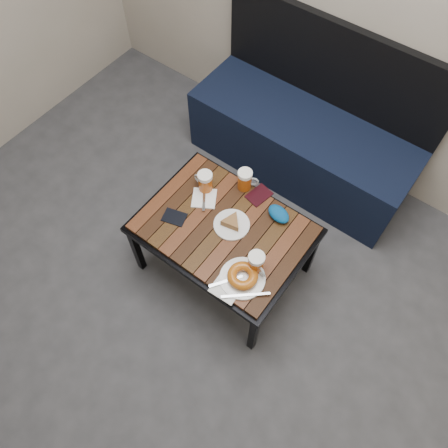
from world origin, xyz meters
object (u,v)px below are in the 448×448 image
Objects in this scene: beer_mug_left at (205,182)px; beer_mug_centre at (245,180)px; bench at (303,139)px; plate_bagel at (242,277)px; cafe_table at (224,231)px; knit_pouch at (279,214)px; passport_burgundy at (259,195)px; passport_navy at (174,217)px; plate_pie at (232,223)px; beer_mug_right at (256,263)px.

beer_mug_centre is (0.16, 0.13, -0.00)m from beer_mug_left.
bench reaches higher than plate_bagel.
cafe_table is (0.06, -0.90, 0.16)m from bench.
plate_bagel is 2.06× the size of knit_pouch.
passport_burgundy is at bearing -33.20° from beer_mug_centre.
plate_bagel is at bearing 65.09° from passport_navy.
bench is 0.92m from cafe_table.
knit_pouch is (0.40, 0.08, -0.03)m from beer_mug_left.
passport_burgundy is at bearing 83.00° from cafe_table.
bench is at bearing 105.19° from plate_bagel.
cafe_table is 6.76× the size of knit_pouch.
beer_mug_left is (-0.16, -0.78, 0.26)m from bench.
beer_mug_centre reaches higher than knit_pouch.
plate_pie is at bearing -80.84° from passport_burgundy.
knit_pouch is at bearing -44.19° from beer_mug_centre.
knit_pouch reaches higher than passport_burgundy.
passport_navy is (-0.49, -0.01, -0.06)m from beer_mug_right.
beer_mug_right is 0.99× the size of passport_burgundy.
plate_pie is 1.43× the size of passport_burgundy.
passport_navy and passport_burgundy have the same top height.
passport_burgundy is at bearing -150.06° from beer_mug_left.
cafe_table is 0.07m from plate_pie.
beer_mug_right is (0.31, -1.00, 0.26)m from bench.
beer_mug_left reaches higher than plate_bagel.
beer_mug_left is (-0.22, 0.13, 0.11)m from cafe_table.
plate_bagel is 2.24× the size of passport_navy.
bench reaches higher than beer_mug_centre.
beer_mug_left is 0.48× the size of plate_bagel.
cafe_table is 0.30m from plate_bagel.
plate_pie is (0.08, -0.23, -0.04)m from beer_mug_centre.
beer_mug_left is 0.21m from beer_mug_centre.
beer_mug_centre is at bearing 102.84° from cafe_table.
knit_pouch is at bearing 48.94° from plate_pie.
beer_mug_centre is 0.41m from passport_navy.
beer_mug_right is at bearing -20.42° from cafe_table.
beer_mug_right is 0.42m from passport_burgundy.
bench is 11.50× the size of beer_mug_centre.
beer_mug_centre is 0.47× the size of plate_bagel.
plate_bagel is (-0.02, -0.08, -0.04)m from beer_mug_right.
passport_navy is at bearing 88.17° from beer_mug_left.
plate_pie is 0.23m from passport_burgundy.
passport_burgundy is (0.26, 0.37, 0.00)m from passport_navy.
plate_bagel is at bearing -88.18° from beer_mug_centre.
plate_bagel is (0.21, -0.20, 0.00)m from plate_pie.
beer_mug_right is at bearing -76.69° from knit_pouch.
bench is at bearing 95.34° from plate_pie.
beer_mug_left is at bearing 158.02° from plate_pie.
beer_mug_centre is at bearing -137.75° from beer_mug_left.
beer_mug_centre is (-0.00, -0.64, 0.26)m from bench.
cafe_table is 4.64× the size of plate_pie.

